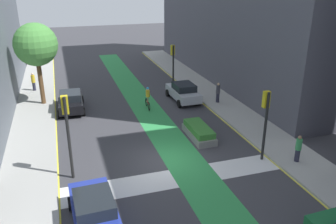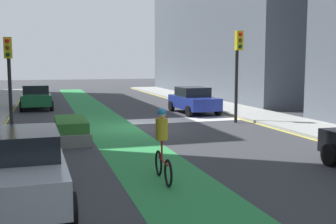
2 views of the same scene
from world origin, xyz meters
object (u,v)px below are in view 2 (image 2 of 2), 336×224
Objects in this scene: car_silver_right_far at (20,168)px; cyclist_in_lane at (162,143)px; car_green_right_near at (36,97)px; traffic_signal_near_right at (9,65)px; median_planter at (71,130)px; car_blue_left_near at (193,100)px; traffic_signal_near_left at (238,59)px.

cyclist_in_lane is (-3.39, -0.93, 0.17)m from car_silver_right_far.
car_silver_right_far is 1.00× the size of car_green_right_near.
car_silver_right_far and car_green_right_near have the same top height.
median_planter is at bearing 122.99° from traffic_signal_near_right.
car_blue_left_near is at bearing -162.94° from traffic_signal_near_right.
traffic_signal_near_right is at bearing -66.69° from cyclist_in_lane.
cyclist_in_lane is (5.75, 13.11, 0.17)m from car_blue_left_near.
median_planter is (-1.51, -7.20, -0.40)m from car_silver_right_far.
car_silver_right_far is (9.14, 14.03, 0.00)m from car_blue_left_near.
traffic_signal_near_left is at bearing -135.59° from car_silver_right_far.
car_silver_right_far is 19.35m from car_green_right_near.
car_green_right_near is at bearing -79.71° from cyclist_in_lane.
car_green_right_near is at bearing -83.16° from median_planter.
traffic_signal_near_left reaches higher than traffic_signal_near_right.
cyclist_in_lane is (-4.32, 10.02, -1.95)m from traffic_signal_near_right.
car_blue_left_near is 1.01× the size of car_silver_right_far.
traffic_signal_near_right is 8.73m from car_green_right_near.
car_green_right_near is 2.29× the size of cyclist_in_lane.
car_blue_left_near is at bearing -81.04° from traffic_signal_near_left.
car_green_right_near is at bearing -96.59° from traffic_signal_near_right.
median_planter is (7.64, 6.83, -0.40)m from car_blue_left_near.
traffic_signal_near_left is at bearing 98.96° from car_blue_left_near.
traffic_signal_near_right is 2.24× the size of cyclist_in_lane.
cyclist_in_lane is (6.44, 8.71, -2.23)m from traffic_signal_near_left.
cyclist_in_lane is 6.58m from median_planter.
car_silver_right_far is at bearing 56.91° from car_blue_left_near.
car_green_right_near is (-0.05, -19.35, 0.00)m from car_silver_right_far.
traffic_signal_near_left is at bearing 173.06° from traffic_signal_near_right.
traffic_signal_near_right is 10.84m from traffic_signal_near_left.
car_silver_right_far is 2.28× the size of cyclist_in_lane.
car_blue_left_near is at bearing -123.09° from car_silver_right_far.
traffic_signal_near_left is 14.00m from car_green_right_near.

